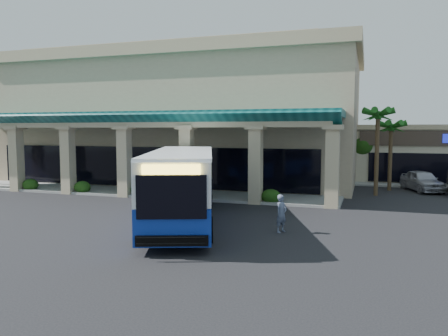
% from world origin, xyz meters
% --- Properties ---
extents(ground, '(110.00, 110.00, 0.00)m').
position_xyz_m(ground, '(0.00, 0.00, 0.00)').
color(ground, black).
extents(main_building, '(30.80, 14.80, 11.35)m').
position_xyz_m(main_building, '(-8.00, 16.00, 5.67)').
color(main_building, tan).
rests_on(main_building, ground).
extents(arcade, '(30.00, 6.20, 5.70)m').
position_xyz_m(arcade, '(-8.00, 6.80, 2.85)').
color(arcade, '#0C4A4B').
rests_on(arcade, ground).
extents(palm_0, '(2.40, 2.40, 6.60)m').
position_xyz_m(palm_0, '(8.50, 11.00, 3.30)').
color(palm_0, '#175216').
rests_on(palm_0, ground).
extents(palm_1, '(2.40, 2.40, 5.80)m').
position_xyz_m(palm_1, '(9.50, 14.00, 2.90)').
color(palm_1, '#175216').
rests_on(palm_1, ground).
extents(broadleaf_tree, '(2.60, 2.60, 4.81)m').
position_xyz_m(broadleaf_tree, '(7.50, 19.00, 2.41)').
color(broadleaf_tree, '#17380C').
rests_on(broadleaf_tree, ground).
extents(transit_bus, '(6.95, 12.65, 3.47)m').
position_xyz_m(transit_bus, '(-0.59, -1.00, 1.73)').
color(transit_bus, '#1131A1').
rests_on(transit_bus, ground).
extents(pedestrian, '(0.64, 0.72, 1.66)m').
position_xyz_m(pedestrian, '(4.38, -1.64, 0.83)').
color(pedestrian, slate).
rests_on(pedestrian, ground).
extents(car_silver, '(3.14, 4.86, 1.54)m').
position_xyz_m(car_silver, '(11.75, 14.35, 0.77)').
color(car_silver, '#A5A4B0').
rests_on(car_silver, ground).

